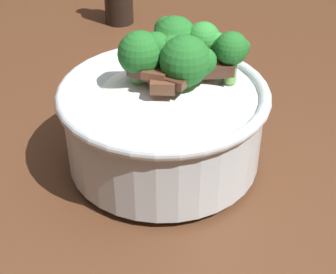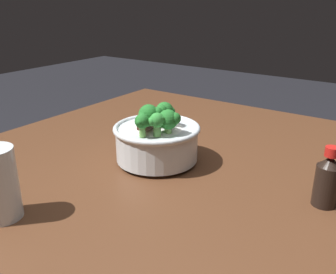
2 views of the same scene
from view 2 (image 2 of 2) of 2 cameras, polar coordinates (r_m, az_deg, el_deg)
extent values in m
cube|color=#56331E|center=(0.81, -5.27, -9.12)|extent=(1.40, 1.04, 0.06)
cube|color=#56331E|center=(1.66, -2.82, -7.34)|extent=(0.07, 0.07, 0.70)
cylinder|color=silver|center=(0.89, -1.70, -3.53)|extent=(0.10, 0.10, 0.01)
cylinder|color=silver|center=(0.88, -1.73, -1.00)|extent=(0.19, 0.19, 0.08)
torus|color=silver|center=(0.86, -1.75, 1.37)|extent=(0.21, 0.21, 0.01)
ellipsoid|color=white|center=(0.87, -1.74, -0.03)|extent=(0.16, 0.16, 0.07)
cube|color=brown|center=(0.85, -1.31, 2.41)|extent=(0.03, 0.07, 0.01)
cube|color=#4C2B1E|center=(0.86, -2.11, 3.14)|extent=(0.06, 0.05, 0.01)
cube|color=#4C2B1E|center=(0.83, -2.92, 1.92)|extent=(0.07, 0.02, 0.01)
cube|color=brown|center=(0.86, -1.81, 2.74)|extent=(0.03, 0.07, 0.01)
cube|color=brown|center=(0.86, -1.68, 2.89)|extent=(0.04, 0.06, 0.02)
cylinder|color=#7AB256|center=(0.82, 0.01, 1.15)|extent=(0.02, 0.02, 0.02)
sphere|color=#237028|center=(0.81, 0.01, 2.72)|extent=(0.04, 0.04, 0.04)
sphere|color=#237028|center=(0.81, -0.94, 2.51)|extent=(0.02, 0.02, 0.02)
sphere|color=#237028|center=(0.81, 1.09, 2.88)|extent=(0.03, 0.03, 0.03)
cylinder|color=#6BA84C|center=(0.80, -3.98, 0.89)|extent=(0.01, 0.01, 0.02)
sphere|color=#237028|center=(0.80, -4.02, 2.44)|extent=(0.03, 0.03, 0.03)
sphere|color=#237028|center=(0.79, -4.43, 2.21)|extent=(0.02, 0.02, 0.02)
sphere|color=#237028|center=(0.80, -3.19, 2.30)|extent=(0.02, 0.02, 0.02)
cylinder|color=#5B9947|center=(0.81, -1.69, 1.03)|extent=(0.02, 0.02, 0.03)
sphere|color=green|center=(0.80, -1.71, 2.62)|extent=(0.03, 0.03, 0.03)
sphere|color=green|center=(0.79, -2.26, 2.33)|extent=(0.02, 0.02, 0.02)
sphere|color=green|center=(0.80, -1.05, 2.80)|extent=(0.02, 0.02, 0.02)
cylinder|color=#6BA84C|center=(0.87, -0.53, 2.44)|extent=(0.02, 0.02, 0.02)
sphere|color=#237028|center=(0.86, -0.54, 4.04)|extent=(0.04, 0.04, 0.04)
sphere|color=#237028|center=(0.85, -1.00, 4.11)|extent=(0.03, 0.03, 0.03)
sphere|color=#237028|center=(0.86, 0.44, 4.01)|extent=(0.02, 0.02, 0.02)
cylinder|color=#7AB256|center=(0.85, -2.97, 1.85)|extent=(0.01, 0.01, 0.02)
sphere|color=#237028|center=(0.84, -3.00, 3.47)|extent=(0.05, 0.05, 0.05)
sphere|color=#237028|center=(0.83, -3.75, 3.17)|extent=(0.03, 0.03, 0.03)
sphere|color=#237028|center=(0.84, -1.68, 3.77)|extent=(0.03, 0.03, 0.03)
cylinder|color=white|center=(0.74, -24.02, -11.02)|extent=(0.07, 0.07, 0.00)
cylinder|color=olive|center=(0.73, -24.42, -8.71)|extent=(0.06, 0.06, 0.07)
cylinder|color=black|center=(0.76, 23.23, -6.93)|extent=(0.05, 0.05, 0.08)
cone|color=black|center=(0.74, 23.78, -3.44)|extent=(0.04, 0.04, 0.02)
cylinder|color=red|center=(0.73, 24.00, -2.09)|extent=(0.03, 0.03, 0.02)
camera|label=1|loc=(1.15, -18.16, 18.02)|focal=55.19mm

